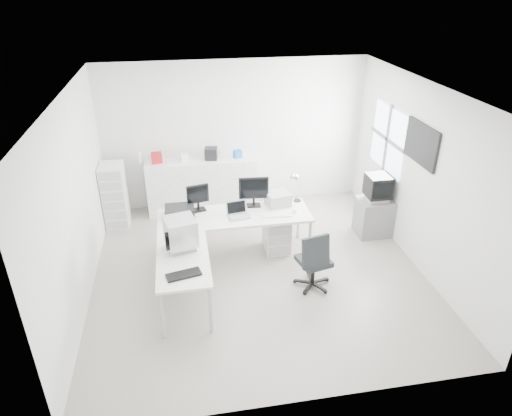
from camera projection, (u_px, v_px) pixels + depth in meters
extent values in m
cube|color=#B8B1A5|center=(258.00, 270.00, 7.15)|extent=(5.00, 5.00, 0.01)
cube|color=white|center=(259.00, 91.00, 5.86)|extent=(5.00, 5.00, 0.01)
cube|color=silver|center=(235.00, 135.00, 8.69)|extent=(5.00, 0.02, 2.80)
cube|color=silver|center=(76.00, 203.00, 6.12)|extent=(0.02, 5.00, 2.80)
cube|color=silver|center=(421.00, 177.00, 6.89)|extent=(0.02, 5.00, 2.80)
cube|color=white|center=(277.00, 234.00, 7.56)|extent=(0.40, 0.50, 0.60)
cube|color=black|center=(180.00, 212.00, 7.12)|extent=(0.45, 0.35, 0.16)
cube|color=white|center=(277.00, 215.00, 7.17)|extent=(0.46, 0.17, 0.02)
sphere|color=white|center=(295.00, 211.00, 7.25)|extent=(0.06, 0.06, 0.06)
cube|color=#A5A5A5|center=(278.00, 199.00, 7.46)|extent=(0.42, 0.38, 0.21)
cube|color=black|center=(184.00, 275.00, 5.76)|extent=(0.47, 0.27, 0.03)
cube|color=slate|center=(374.00, 217.00, 8.03)|extent=(0.60, 0.49, 0.66)
cube|color=white|center=(202.00, 185.00, 8.76)|extent=(2.07, 0.52, 1.03)
cube|color=#A6171D|center=(157.00, 158.00, 8.36)|extent=(0.21, 0.19, 0.19)
cube|color=white|center=(184.00, 157.00, 8.45)|extent=(0.16, 0.15, 0.14)
cube|color=black|center=(211.00, 154.00, 8.51)|extent=(0.26, 0.24, 0.22)
cube|color=#195CAF|center=(238.00, 154.00, 8.60)|extent=(0.17, 0.16, 0.14)
cylinder|color=white|center=(140.00, 157.00, 8.34)|extent=(0.07, 0.07, 0.22)
cube|color=white|center=(115.00, 195.00, 8.20)|extent=(0.41, 0.49, 1.18)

